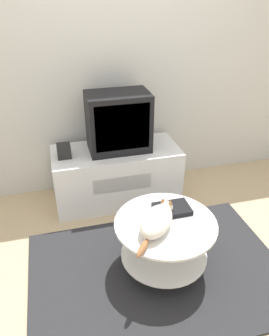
{
  "coord_description": "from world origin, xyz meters",
  "views": [
    {
      "loc": [
        -0.61,
        -1.63,
        1.91
      ],
      "look_at": [
        -0.04,
        0.52,
        0.63
      ],
      "focal_mm": 35.0,
      "sensor_mm": 36.0,
      "label": 1
    }
  ],
  "objects_px": {
    "tv": "(118,122)",
    "cat": "(157,220)",
    "speaker": "(64,151)",
    "dvd_box": "(172,209)"
  },
  "relations": [
    {
      "from": "tv",
      "to": "cat",
      "type": "bearing_deg",
      "value": -88.83
    },
    {
      "from": "cat",
      "to": "tv",
      "type": "bearing_deg",
      "value": 40.15
    },
    {
      "from": "speaker",
      "to": "cat",
      "type": "height_order",
      "value": "speaker"
    },
    {
      "from": "dvd_box",
      "to": "speaker",
      "type": "bearing_deg",
      "value": 128.41
    },
    {
      "from": "speaker",
      "to": "dvd_box",
      "type": "relative_size",
      "value": 0.46
    },
    {
      "from": "speaker",
      "to": "tv",
      "type": "bearing_deg",
      "value": 4.6
    },
    {
      "from": "cat",
      "to": "dvd_box",
      "type": "bearing_deg",
      "value": -8.4
    },
    {
      "from": "speaker",
      "to": "cat",
      "type": "bearing_deg",
      "value": -62.83
    },
    {
      "from": "tv",
      "to": "cat",
      "type": "relative_size",
      "value": 1.2
    },
    {
      "from": "tv",
      "to": "dvd_box",
      "type": "distance_m",
      "value": 0.99
    }
  ]
}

